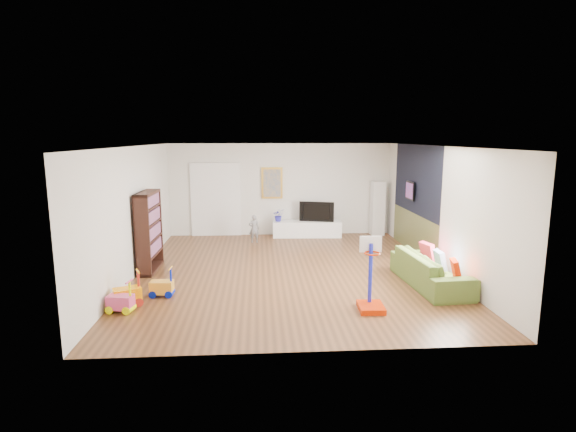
{
  "coord_description": "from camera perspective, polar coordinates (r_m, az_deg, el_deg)",
  "views": [
    {
      "loc": [
        -0.66,
        -9.42,
        2.9
      ],
      "look_at": [
        0.0,
        0.4,
        1.15
      ],
      "focal_mm": 28.0,
      "sensor_mm": 36.0,
      "label": 1
    }
  ],
  "objects": [
    {
      "name": "ride_on_yellow",
      "position": [
        8.31,
        -19.76,
        -8.74
      ],
      "size": [
        0.53,
        0.44,
        0.61
      ],
      "primitive_type": "cube",
      "rotation": [
        0.0,
        0.0,
        0.41
      ],
      "color": "#FF9900",
      "rests_on": "ground"
    },
    {
      "name": "artwork_right",
      "position": [
        11.75,
        15.24,
        3.13
      ],
      "size": [
        0.04,
        0.56,
        0.46
      ],
      "primitive_type": "cube",
      "color": "#7F3F8C",
      "rests_on": "wall_right"
    },
    {
      "name": "child",
      "position": [
        12.41,
        -4.34,
        -1.63
      ],
      "size": [
        0.3,
        0.21,
        0.78
      ],
      "primitive_type": "imported",
      "rotation": [
        0.0,
        0.0,
        3.22
      ],
      "color": "gray",
      "rests_on": "ground"
    },
    {
      "name": "ride_on_pink",
      "position": [
        8.08,
        -20.54,
        -9.54
      ],
      "size": [
        0.45,
        0.33,
        0.55
      ],
      "primitive_type": "cube",
      "rotation": [
        0.0,
        0.0,
        -0.18
      ],
      "color": "#D43C70",
      "rests_on": "ground"
    },
    {
      "name": "pillow_center",
      "position": [
        9.36,
        18.75,
        -5.32
      ],
      "size": [
        0.11,
        0.38,
        0.38
      ],
      "primitive_type": "cube",
      "rotation": [
        0.0,
        0.0,
        -0.02
      ],
      "color": "silver",
      "rests_on": "sofa"
    },
    {
      "name": "painting_back",
      "position": [
        13.21,
        -2.05,
        4.21
      ],
      "size": [
        0.62,
        0.06,
        0.92
      ],
      "primitive_type": "cube",
      "color": "gold",
      "rests_on": "wall_back"
    },
    {
      "name": "vase_plant",
      "position": [
        13.03,
        -1.21,
        0.11
      ],
      "size": [
        0.37,
        0.33,
        0.37
      ],
      "primitive_type": "imported",
      "rotation": [
        0.0,
        0.0,
        0.14
      ],
      "color": "#25229A",
      "rests_on": "media_console"
    },
    {
      "name": "tall_cabinet",
      "position": [
        13.57,
        11.3,
        0.98
      ],
      "size": [
        0.38,
        0.38,
        1.6
      ],
      "primitive_type": "cube",
      "rotation": [
        0.0,
        0.0,
        0.01
      ],
      "color": "white",
      "rests_on": "ground"
    },
    {
      "name": "wall_front",
      "position": [
        5.92,
        2.7,
        -5.12
      ],
      "size": [
        6.5,
        0.0,
        2.7
      ],
      "primitive_type": "cube",
      "color": "silver",
      "rests_on": "ground"
    },
    {
      "name": "wall_right",
      "position": [
        10.32,
        18.47,
        0.92
      ],
      "size": [
        0.0,
        7.5,
        2.7
      ],
      "primitive_type": "cube",
      "color": "white",
      "rests_on": "ground"
    },
    {
      "name": "sofa",
      "position": [
        9.31,
        17.64,
        -6.52
      ],
      "size": [
        0.99,
        2.22,
        0.63
      ],
      "primitive_type": "imported",
      "rotation": [
        0.0,
        0.0,
        1.64
      ],
      "color": "#4F6927",
      "rests_on": "ground"
    },
    {
      "name": "navy_accent",
      "position": [
        11.55,
        15.93,
        4.48
      ],
      "size": [
        0.01,
        3.2,
        1.7
      ],
      "primitive_type": "cube",
      "color": "black",
      "rests_on": "wall_right"
    },
    {
      "name": "olive_wainscot",
      "position": [
        11.75,
        15.62,
        -2.09
      ],
      "size": [
        0.01,
        3.2,
        1.0
      ],
      "primitive_type": "cube",
      "color": "brown",
      "rests_on": "wall_right"
    },
    {
      "name": "media_console",
      "position": [
        13.15,
        2.42,
        -1.64
      ],
      "size": [
        2.0,
        0.59,
        0.46
      ],
      "primitive_type": "cube",
      "rotation": [
        0.0,
        0.0,
        -0.05
      ],
      "color": "white",
      "rests_on": "ground"
    },
    {
      "name": "bookshelf",
      "position": [
        10.21,
        -17.24,
        -1.88
      ],
      "size": [
        0.32,
        1.19,
        1.73
      ],
      "primitive_type": "cube",
      "rotation": [
        0.0,
        0.0,
        -0.01
      ],
      "color": "black",
      "rests_on": "ground"
    },
    {
      "name": "doorway",
      "position": [
        13.32,
        -9.15,
        1.97
      ],
      "size": [
        1.45,
        0.06,
        2.1
      ],
      "primitive_type": "cube",
      "color": "white",
      "rests_on": "ground"
    },
    {
      "name": "pillow_left",
      "position": [
        8.8,
        20.54,
        -6.4
      ],
      "size": [
        0.18,
        0.38,
        0.37
      ],
      "primitive_type": "cube",
      "rotation": [
        0.0,
        0.0,
        -0.22
      ],
      "color": "red",
      "rests_on": "sofa"
    },
    {
      "name": "ride_on_orange",
      "position": [
        8.61,
        -15.77,
        -8.08
      ],
      "size": [
        0.42,
        0.27,
        0.54
      ],
      "primitive_type": "cube",
      "rotation": [
        0.0,
        0.0,
        -0.05
      ],
      "color": "gold",
      "rests_on": "ground"
    },
    {
      "name": "wall_back",
      "position": [
        13.28,
        -0.97,
        3.38
      ],
      "size": [
        6.5,
        0.0,
        2.7
      ],
      "primitive_type": "cube",
      "color": "silver",
      "rests_on": "ground"
    },
    {
      "name": "ceiling",
      "position": [
        9.45,
        0.16,
        8.87
      ],
      "size": [
        6.5,
        7.5,
        0.0
      ],
      "primitive_type": "cube",
      "color": "white",
      "rests_on": "ground"
    },
    {
      "name": "tv",
      "position": [
        13.1,
        3.71,
        0.62
      ],
      "size": [
        1.01,
        0.39,
        0.58
      ],
      "primitive_type": "imported",
      "rotation": [
        0.0,
        0.0,
        -0.26
      ],
      "color": "black",
      "rests_on": "media_console"
    },
    {
      "name": "wall_left",
      "position": [
        9.9,
        -18.97,
        0.52
      ],
      "size": [
        0.0,
        7.5,
        2.7
      ],
      "primitive_type": "cube",
      "color": "silver",
      "rests_on": "ground"
    },
    {
      "name": "pillow_right",
      "position": [
        9.92,
        17.33,
        -4.39
      ],
      "size": [
        0.2,
        0.41,
        0.4
      ],
      "primitive_type": "cube",
      "rotation": [
        0.0,
        0.0,
        0.26
      ],
      "color": "#D12843",
      "rests_on": "sofa"
    },
    {
      "name": "floor",
      "position": [
        9.88,
        0.16,
        -6.99
      ],
      "size": [
        6.5,
        7.5,
        0.0
      ],
      "primitive_type": "cube",
      "color": "brown",
      "rests_on": "ground"
    },
    {
      "name": "basketball_hoop",
      "position": [
        7.69,
        10.62,
        -7.32
      ],
      "size": [
        0.46,
        0.54,
        1.25
      ],
      "primitive_type": "cube",
      "rotation": [
        0.0,
        0.0,
        -0.05
      ],
      "color": "#B82200",
      "rests_on": "ground"
    }
  ]
}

